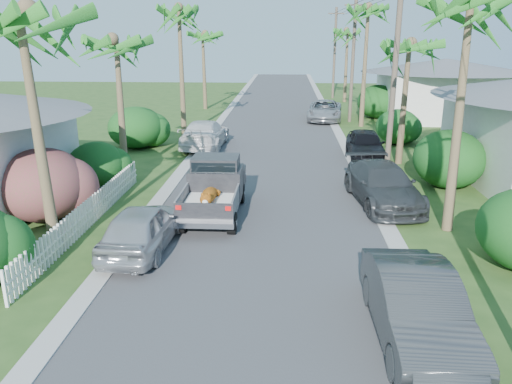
# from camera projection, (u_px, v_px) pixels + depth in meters

# --- Properties ---
(ground) EXTENTS (120.00, 120.00, 0.00)m
(ground) POSITION_uv_depth(u_px,v_px,m) (252.00, 315.00, 11.87)
(ground) COLOR #2A491B
(ground) RESTS_ON ground
(road) EXTENTS (8.00, 100.00, 0.02)m
(road) POSITION_uv_depth(u_px,v_px,m) (275.00, 128.00, 35.66)
(road) COLOR #38383A
(road) RESTS_ON ground
(curb_left) EXTENTS (0.60, 100.00, 0.06)m
(curb_left) POSITION_uv_depth(u_px,v_px,m) (216.00, 127.00, 35.90)
(curb_left) COLOR #A5A39E
(curb_left) RESTS_ON ground
(curb_right) EXTENTS (0.60, 100.00, 0.06)m
(curb_right) POSITION_uv_depth(u_px,v_px,m) (336.00, 128.00, 35.41)
(curb_right) COLOR #A5A39E
(curb_right) RESTS_ON ground
(pickup_truck) EXTENTS (1.98, 5.12, 2.06)m
(pickup_truck) POSITION_uv_depth(u_px,v_px,m) (215.00, 186.00, 18.56)
(pickup_truck) COLOR black
(pickup_truck) RESTS_ON ground
(parked_car_rn) EXTENTS (1.74, 4.80, 1.57)m
(parked_car_rn) POSITION_uv_depth(u_px,v_px,m) (417.00, 308.00, 10.66)
(parked_car_rn) COLOR #2D3032
(parked_car_rn) RESTS_ON ground
(parked_car_rm) EXTENTS (2.81, 5.53, 1.54)m
(parked_car_rm) POSITION_uv_depth(u_px,v_px,m) (383.00, 185.00, 19.44)
(parked_car_rm) COLOR #313436
(parked_car_rm) RESTS_ON ground
(parked_car_rf) EXTENTS (1.85, 4.50, 1.53)m
(parked_car_rf) POSITION_uv_depth(u_px,v_px,m) (365.00, 145.00, 26.58)
(parked_car_rf) COLOR black
(parked_car_rf) RESTS_ON ground
(parked_car_rd) EXTENTS (3.08, 5.70, 1.52)m
(parked_car_rd) POSITION_uv_depth(u_px,v_px,m) (325.00, 111.00, 38.53)
(parked_car_rd) COLOR #9EA0A5
(parked_car_rd) RESTS_ON ground
(parked_car_ln) EXTENTS (1.90, 4.37, 1.47)m
(parked_car_ln) POSITION_uv_depth(u_px,v_px,m) (142.00, 228.00, 15.23)
(parked_car_ln) COLOR #ABAEB2
(parked_car_ln) RESTS_ON ground
(parked_car_lf) EXTENTS (2.41, 5.62, 1.61)m
(parked_car_lf) POSITION_uv_depth(u_px,v_px,m) (205.00, 134.00, 29.17)
(parked_car_lf) COLOR silver
(parked_car_lf) RESTS_ON ground
(palm_l_a) EXTENTS (4.40, 4.40, 8.20)m
(palm_l_a) POSITION_uv_depth(u_px,v_px,m) (22.00, 12.00, 12.99)
(palm_l_a) COLOR olive
(palm_l_a) RESTS_ON ground
(palm_l_b) EXTENTS (4.40, 4.40, 7.40)m
(palm_l_b) POSITION_uv_depth(u_px,v_px,m) (115.00, 40.00, 21.83)
(palm_l_b) COLOR olive
(palm_l_b) RESTS_ON ground
(palm_l_c) EXTENTS (4.40, 4.40, 9.20)m
(palm_l_c) POSITION_uv_depth(u_px,v_px,m) (179.00, 8.00, 30.77)
(palm_l_c) COLOR olive
(palm_l_c) RESTS_ON ground
(palm_l_d) EXTENTS (4.40, 4.40, 7.70)m
(palm_l_d) POSITION_uv_depth(u_px,v_px,m) (203.00, 34.00, 42.66)
(palm_l_d) COLOR olive
(palm_l_d) RESTS_ON ground
(palm_r_b) EXTENTS (4.40, 4.40, 7.20)m
(palm_r_b) POSITION_uv_depth(u_px,v_px,m) (409.00, 44.00, 23.98)
(palm_r_b) COLOR olive
(palm_r_b) RESTS_ON ground
(palm_r_c) EXTENTS (4.40, 4.40, 9.40)m
(palm_r_c) POSITION_uv_depth(u_px,v_px,m) (369.00, 8.00, 33.82)
(palm_r_c) COLOR olive
(palm_r_c) RESTS_ON ground
(palm_r_d) EXTENTS (4.40, 4.40, 8.00)m
(palm_r_d) POSITION_uv_depth(u_px,v_px,m) (348.00, 31.00, 47.54)
(palm_r_d) COLOR olive
(palm_r_d) RESTS_ON ground
(shrub_l_b) EXTENTS (3.00, 3.30, 2.60)m
(shrub_l_b) POSITION_uv_depth(u_px,v_px,m) (43.00, 185.00, 17.64)
(shrub_l_b) COLOR #B11953
(shrub_l_b) RESTS_ON ground
(shrub_l_c) EXTENTS (2.40, 2.64, 2.00)m
(shrub_l_c) POSITION_uv_depth(u_px,v_px,m) (96.00, 165.00, 21.51)
(shrub_l_c) COLOR #13441B
(shrub_l_c) RESTS_ON ground
(shrub_l_d) EXTENTS (3.20, 3.52, 2.40)m
(shrub_l_d) POSITION_uv_depth(u_px,v_px,m) (136.00, 127.00, 29.10)
(shrub_l_d) COLOR #13441B
(shrub_l_d) RESTS_ON ground
(shrub_r_b) EXTENTS (3.00, 3.30, 2.50)m
(shrub_r_b) POSITION_uv_depth(u_px,v_px,m) (449.00, 159.00, 21.52)
(shrub_r_b) COLOR #13441B
(shrub_r_b) RESTS_ON ground
(shrub_r_c) EXTENTS (2.60, 2.86, 2.10)m
(shrub_r_c) POSITION_uv_depth(u_px,v_px,m) (398.00, 127.00, 30.16)
(shrub_r_c) COLOR #13441B
(shrub_r_c) RESTS_ON ground
(shrub_r_d) EXTENTS (3.20, 3.52, 2.60)m
(shrub_r_d) POSITION_uv_depth(u_px,v_px,m) (378.00, 101.00, 39.57)
(shrub_r_d) COLOR #13441B
(shrub_r_d) RESTS_ON ground
(picket_fence) EXTENTS (0.10, 11.00, 1.00)m
(picket_fence) POSITION_uv_depth(u_px,v_px,m) (90.00, 212.00, 17.30)
(picket_fence) COLOR white
(picket_fence) RESTS_ON ground
(house_right_far) EXTENTS (9.00, 8.00, 4.60)m
(house_right_far) POSITION_uv_depth(u_px,v_px,m) (443.00, 91.00, 39.04)
(house_right_far) COLOR silver
(house_right_far) RESTS_ON ground
(utility_pole_b) EXTENTS (1.60, 0.26, 9.00)m
(utility_pole_b) POSITION_uv_depth(u_px,v_px,m) (394.00, 76.00, 22.54)
(utility_pole_b) COLOR brown
(utility_pole_b) RESTS_ON ground
(utility_pole_c) EXTENTS (1.60, 0.26, 9.00)m
(utility_pole_c) POSITION_uv_depth(u_px,v_px,m) (353.00, 60.00, 36.81)
(utility_pole_c) COLOR brown
(utility_pole_c) RESTS_ON ground
(utility_pole_d) EXTENTS (1.60, 0.26, 9.00)m
(utility_pole_d) POSITION_uv_depth(u_px,v_px,m) (335.00, 53.00, 51.09)
(utility_pole_d) COLOR brown
(utility_pole_d) RESTS_ON ground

